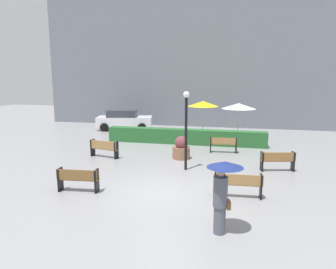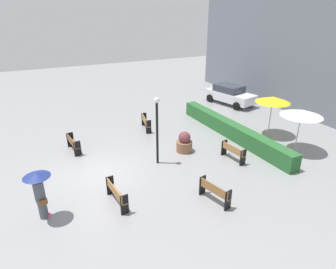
# 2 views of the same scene
# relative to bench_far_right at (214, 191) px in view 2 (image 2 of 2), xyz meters

# --- Properties ---
(ground_plane) EXTENTS (60.00, 60.00, 0.00)m
(ground_plane) POSITION_rel_bench_far_right_xyz_m (-4.36, -3.60, -0.52)
(ground_plane) COLOR gray
(bench_far_right) EXTENTS (1.53, 0.65, 0.87)m
(bench_far_right) POSITION_rel_bench_far_right_xyz_m (0.00, 0.00, 0.00)
(bench_far_right) COLOR olive
(bench_far_right) RESTS_ON ground
(bench_back_row) EXTENTS (1.52, 0.50, 0.85)m
(bench_back_row) POSITION_rel_bench_far_right_xyz_m (-2.53, 2.97, -0.01)
(bench_back_row) COLOR #9E7242
(bench_back_row) RESTS_ON ground
(bench_near_right) EXTENTS (1.68, 0.43, 0.86)m
(bench_near_right) POSITION_rel_bench_far_right_xyz_m (-1.68, -3.60, 0.00)
(bench_near_right) COLOR #9E7242
(bench_near_right) RESTS_ON ground
(bench_near_left) EXTENTS (1.53, 0.52, 0.85)m
(bench_near_left) POSITION_rel_bench_far_right_xyz_m (-7.36, -4.29, -0.02)
(bench_near_left) COLOR brown
(bench_near_left) RESTS_ON ground
(bench_far_left) EXTENTS (1.61, 0.63, 0.89)m
(bench_far_left) POSITION_rel_bench_far_right_xyz_m (-8.49, 0.55, 0.01)
(bench_far_left) COLOR #9E7242
(bench_far_left) RESTS_ON ground
(pedestrian_with_umbrella) EXTENTS (0.96, 0.96, 2.00)m
(pedestrian_with_umbrella) POSITION_rel_bench_far_right_xyz_m (-2.08, -6.31, 0.77)
(pedestrian_with_umbrella) COLOR #4C515B
(pedestrian_with_umbrella) RESTS_ON ground
(planter_pot) EXTENTS (0.89, 0.89, 1.17)m
(planter_pot) POSITION_rel_bench_far_right_xyz_m (-4.56, 1.22, -0.01)
(planter_pot) COLOR brown
(planter_pot) RESTS_ON ground
(lamp_post) EXTENTS (0.28, 0.28, 3.51)m
(lamp_post) POSITION_rel_bench_far_right_xyz_m (-4.00, -0.68, 1.67)
(lamp_post) COLOR black
(lamp_post) RESTS_ON ground
(patio_umbrella_yellow) EXTENTS (2.06, 2.06, 2.49)m
(patio_umbrella_yellow) POSITION_rel_bench_far_right_xyz_m (-4.16, 7.09, 1.79)
(patio_umbrella_yellow) COLOR silver
(patio_umbrella_yellow) RESTS_ON ground
(patio_umbrella_white) EXTENTS (2.18, 2.18, 2.41)m
(patio_umbrella_white) POSITION_rel_bench_far_right_xyz_m (-1.82, 6.80, 1.71)
(patio_umbrella_white) COLOR silver
(patio_umbrella_white) RESTS_ON ground
(hedge_strip) EXTENTS (9.81, 0.70, 0.92)m
(hedge_strip) POSITION_rel_bench_far_right_xyz_m (-4.97, 4.80, -0.06)
(hedge_strip) COLOR #28602D
(hedge_strip) RESTS_ON ground
(parked_car) EXTENTS (4.47, 2.66, 1.57)m
(parked_car) POSITION_rel_bench_far_right_xyz_m (-10.54, 9.02, 0.30)
(parked_car) COLOR silver
(parked_car) RESTS_ON ground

